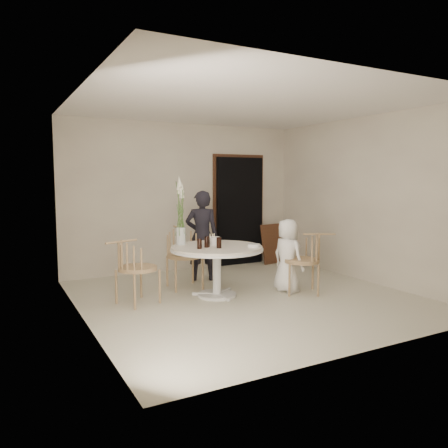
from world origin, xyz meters
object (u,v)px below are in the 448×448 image
table (217,254)px  flower_vase (181,214)px  birthday_cake (213,241)px  girl (202,236)px  chair_right (310,254)px  boy (288,256)px  chair_far (182,248)px  chair_left (130,263)px

table → flower_vase: bearing=135.4°
birthday_cake → flower_vase: size_ratio=0.22×
girl → birthday_cake: 0.88m
table → chair_right: chair_right is taller
girl → chair_right: bearing=147.2°
girl → table: bearing=98.7°
girl → boy: girl is taller
chair_far → chair_left: 1.22m
chair_right → chair_far: bearing=-101.6°
girl → flower_vase: flower_vase is taller
chair_far → flower_vase: size_ratio=0.93×
flower_vase → chair_far: bearing=66.3°
chair_left → boy: boy is taller
chair_right → chair_left: size_ratio=1.00×
chair_right → flower_vase: bearing=-88.6°
girl → boy: (0.79, -1.31, -0.20)m
boy → birthday_cake: size_ratio=4.89×
chair_far → chair_right: chair_far is taller
chair_left → girl: (1.48, 0.90, 0.17)m
chair_left → chair_right: bearing=-123.4°
chair_right → boy: (-0.26, 0.20, -0.03)m
table → birthday_cake: 0.24m
table → birthday_cake: bearing=81.9°
flower_vase → chair_right: bearing=-27.3°
chair_far → flower_vase: (-0.18, -0.41, 0.57)m
chair_right → flower_vase: size_ratio=0.89×
table → girl: girl is taller
chair_right → girl: size_ratio=0.60×
girl → flower_vase: size_ratio=1.48×
chair_right → girl: bearing=-116.4°
chair_far → boy: bearing=-37.3°
chair_right → chair_left: (-2.53, 0.62, -0.00)m
chair_far → boy: boy is taller
chair_left → boy: size_ratio=0.82×
girl → flower_vase: 1.00m
birthday_cake → flower_vase: 0.61m
boy → flower_vase: (-1.43, 0.67, 0.63)m
flower_vase → girl: bearing=44.9°
birthday_cake → chair_left: bearing=-177.9°
girl → flower_vase: bearing=67.3°
boy → flower_vase: bearing=54.0°
chair_far → girl: size_ratio=0.63×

